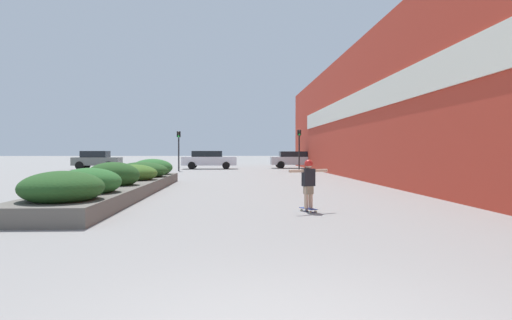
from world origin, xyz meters
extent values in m
cube|color=#B23323|center=(6.54, 20.39, 3.74)|extent=(0.60, 49.95, 7.48)
cube|color=silver|center=(6.20, 16.21, 4.12)|extent=(0.06, 41.59, 1.20)
cube|color=#605B54|center=(-4.36, 12.83, 0.21)|extent=(2.10, 14.70, 0.43)
ellipsoid|color=#234C1E|center=(-4.30, 6.96, 0.71)|extent=(1.85, 2.15, 0.77)
ellipsoid|color=#286028|center=(-4.30, 8.93, 0.71)|extent=(1.70, 1.82, 0.77)
ellipsoid|color=#234C1E|center=(-4.36, 11.58, 0.75)|extent=(1.73, 1.57, 0.88)
ellipsoid|color=#3D6623|center=(-4.29, 14.36, 0.69)|extent=(1.82, 1.92, 0.69)
ellipsoid|color=#234C1E|center=(-4.40, 16.51, 0.70)|extent=(2.24, 2.15, 0.74)
ellipsoid|color=#286028|center=(-4.35, 18.72, 0.75)|extent=(1.94, 2.27, 0.86)
cube|color=navy|center=(1.52, 7.91, 0.08)|extent=(0.42, 0.59, 0.01)
cylinder|color=beige|center=(1.36, 8.05, 0.03)|extent=(0.07, 0.07, 0.05)
cylinder|color=beige|center=(1.51, 8.12, 0.03)|extent=(0.07, 0.07, 0.05)
cylinder|color=beige|center=(1.53, 7.70, 0.03)|extent=(0.07, 0.07, 0.05)
cylinder|color=beige|center=(1.69, 7.77, 0.03)|extent=(0.07, 0.07, 0.05)
cylinder|color=tan|center=(1.46, 7.88, 0.37)|extent=(0.14, 0.14, 0.57)
cylinder|color=tan|center=(1.58, 7.94, 0.37)|extent=(0.14, 0.14, 0.57)
cube|color=gray|center=(1.52, 7.91, 0.55)|extent=(0.26, 0.24, 0.20)
cube|color=black|center=(1.52, 7.91, 0.88)|extent=(0.36, 0.28, 0.44)
cylinder|color=tan|center=(1.19, 7.75, 1.05)|extent=(0.41, 0.25, 0.07)
cylinder|color=tan|center=(1.86, 8.07, 1.05)|extent=(0.41, 0.25, 0.07)
sphere|color=tan|center=(1.52, 7.91, 1.19)|extent=(0.19, 0.19, 0.19)
sphere|color=red|center=(1.52, 7.91, 1.23)|extent=(0.21, 0.21, 0.21)
cube|color=slate|center=(-12.04, 35.78, 0.69)|extent=(3.87, 1.80, 0.68)
cube|color=black|center=(-12.19, 35.78, 1.30)|extent=(2.13, 1.58, 0.54)
cylinder|color=black|center=(-10.84, 36.64, 0.35)|extent=(0.69, 0.22, 0.69)
cylinder|color=black|center=(-10.84, 34.93, 0.35)|extent=(0.69, 0.22, 0.69)
cylinder|color=black|center=(-13.24, 36.64, 0.35)|extent=(0.69, 0.22, 0.69)
cylinder|color=black|center=(-13.24, 34.93, 0.35)|extent=(0.69, 0.22, 0.69)
cube|color=#BCBCC1|center=(5.18, 37.80, 0.69)|extent=(4.45, 1.80, 0.71)
cube|color=black|center=(5.00, 37.80, 1.29)|extent=(2.45, 1.58, 0.49)
cylinder|color=black|center=(6.56, 38.65, 0.33)|extent=(0.66, 0.22, 0.66)
cylinder|color=black|center=(6.56, 36.94, 0.33)|extent=(0.66, 0.22, 0.66)
cylinder|color=black|center=(3.80, 38.65, 0.33)|extent=(0.66, 0.22, 0.66)
cylinder|color=black|center=(3.80, 36.94, 0.33)|extent=(0.66, 0.22, 0.66)
cube|color=silver|center=(-2.54, 36.39, 0.70)|extent=(4.74, 1.70, 0.75)
cube|color=black|center=(-2.73, 36.39, 1.32)|extent=(2.61, 1.50, 0.51)
cylinder|color=black|center=(-1.07, 37.20, 0.32)|extent=(0.65, 0.22, 0.65)
cylinder|color=black|center=(-1.07, 35.58, 0.32)|extent=(0.65, 0.22, 0.65)
cylinder|color=black|center=(-4.01, 37.20, 0.32)|extent=(0.65, 0.22, 0.65)
cylinder|color=black|center=(-4.01, 35.58, 0.32)|extent=(0.65, 0.22, 0.65)
cylinder|color=black|center=(-4.69, 32.11, 1.32)|extent=(0.11, 0.11, 2.64)
cube|color=black|center=(-4.69, 32.11, 2.87)|extent=(0.28, 0.20, 0.45)
sphere|color=#2D2823|center=(-4.69, 31.99, 3.02)|extent=(0.15, 0.15, 0.15)
sphere|color=#2D2823|center=(-4.69, 31.99, 2.87)|extent=(0.15, 0.15, 0.15)
sphere|color=green|center=(-4.69, 31.99, 2.72)|extent=(0.15, 0.15, 0.15)
cylinder|color=black|center=(4.79, 32.35, 1.40)|extent=(0.11, 0.11, 2.80)
cube|color=black|center=(4.79, 32.35, 3.03)|extent=(0.28, 0.20, 0.45)
sphere|color=#2D2823|center=(4.79, 32.23, 3.18)|extent=(0.15, 0.15, 0.15)
sphere|color=#2D2823|center=(4.79, 32.23, 3.03)|extent=(0.15, 0.15, 0.15)
sphere|color=green|center=(4.79, 32.23, 2.88)|extent=(0.15, 0.15, 0.15)
camera|label=1|loc=(-0.37, -3.61, 1.54)|focal=32.00mm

